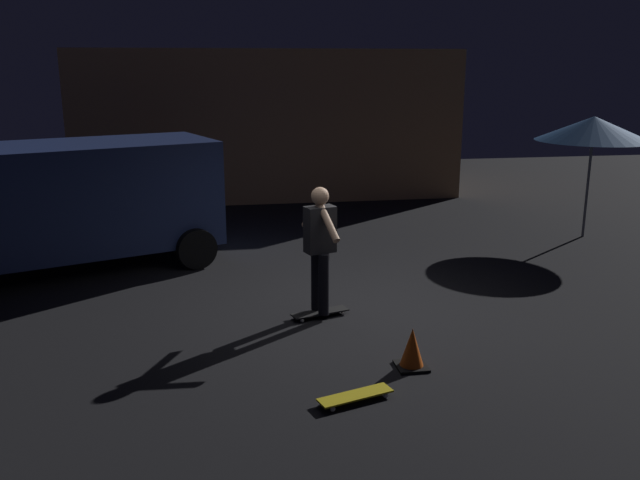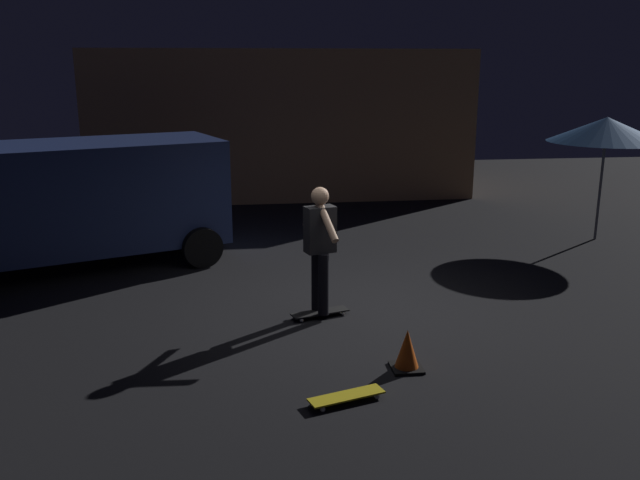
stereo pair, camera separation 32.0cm
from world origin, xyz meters
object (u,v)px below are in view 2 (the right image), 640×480
object	(u,v)px
traffic_cone	(407,351)
skateboard_ridden	(320,313)
parked_van	(76,197)
skater	(320,241)
skateboard_spare	(347,396)
patio_umbrella	(606,130)

from	to	relation	value
traffic_cone	skateboard_ridden	bearing A→B (deg)	113.81
parked_van	traffic_cone	bearing A→B (deg)	-45.83
skater	skateboard_spare	bearing A→B (deg)	-90.79
parked_van	skater	world-z (taller)	parked_van
parked_van	skater	distance (m)	4.59
traffic_cone	skateboard_spare	bearing A→B (deg)	-140.31
patio_umbrella	skateboard_spare	bearing A→B (deg)	-135.36
skateboard_spare	skater	bearing A→B (deg)	89.21
parked_van	skater	size ratio (longest dim) A/B	2.98
parked_van	traffic_cone	size ratio (longest dim) A/B	10.81
parked_van	patio_umbrella	bearing A→B (deg)	3.35
skater	skateboard_ridden	bearing A→B (deg)	180.00
skateboard_spare	skater	world-z (taller)	skater
skater	parked_van	bearing A→B (deg)	142.18
skateboard_spare	parked_van	bearing A→B (deg)	124.96
patio_umbrella	skateboard_ridden	xyz separation A→B (m)	(-5.72, -3.36, -2.02)
skateboard_spare	traffic_cone	distance (m)	1.02
skateboard_ridden	skater	xyz separation A→B (m)	(0.00, 0.00, 0.98)
parked_van	skateboard_ridden	world-z (taller)	parked_van
patio_umbrella	skateboard_spare	xyz separation A→B (m)	(-5.76, -5.68, -2.02)
patio_umbrella	skater	distance (m)	6.72
skater	traffic_cone	bearing A→B (deg)	-66.19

